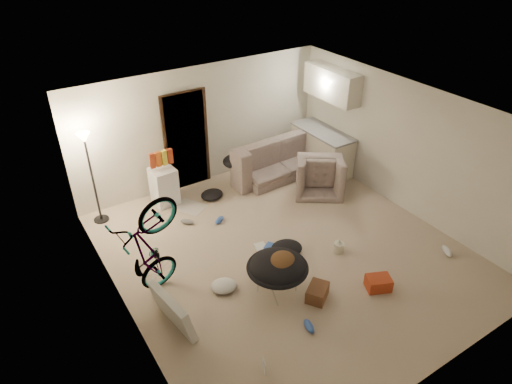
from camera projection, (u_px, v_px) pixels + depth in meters
floor at (285, 252)px, 7.90m from camera, size 5.50×6.00×0.02m
ceiling at (291, 115)px, 6.57m from camera, size 5.50×6.00×0.02m
wall_back at (202, 125)px, 9.39m from camera, size 5.50×0.02×2.50m
wall_front at (447, 309)px, 5.08m from camera, size 5.50×0.02×2.50m
wall_left at (118, 249)px, 5.97m from camera, size 0.02×6.00×2.50m
wall_right at (407, 148)px, 8.50m from camera, size 0.02×6.00×2.50m
doorway at (186, 141)px, 9.29m from camera, size 0.85×0.10×2.04m
door_trim at (186, 141)px, 9.27m from camera, size 0.97×0.04×2.10m
floor_lamp at (88, 159)px, 8.00m from camera, size 0.28×0.28×1.81m
kitchen_counter at (322, 151)px, 10.21m from camera, size 0.60×1.50×0.88m
counter_top at (323, 132)px, 9.96m from camera, size 0.64×1.54×0.04m
kitchen_uppers at (332, 84)px, 9.47m from camera, size 0.38×1.40×0.65m
sofa at (273, 158)px, 10.12m from camera, size 2.32×1.00×0.67m
armchair at (318, 175)px, 9.53m from camera, size 1.27×1.24×0.63m
bicycle at (152, 272)px, 6.75m from camera, size 1.90×1.06×1.04m
book_asset at (265, 375)px, 5.79m from camera, size 0.24×0.21×0.02m
mini_fridge at (164, 186)px, 9.00m from camera, size 0.48×0.48×0.77m
snack_box_0 at (152, 161)px, 8.60m from camera, size 0.11×0.08×0.30m
snack_box_1 at (158, 159)px, 8.65m from camera, size 0.10×0.07×0.30m
snack_box_2 at (164, 158)px, 8.71m from camera, size 0.11×0.09×0.30m
snack_box_3 at (170, 156)px, 8.76m from camera, size 0.10×0.07×0.30m
saucer_chair at (277, 272)px, 6.86m from camera, size 0.94×0.94×0.67m
hoodie at (282, 262)px, 6.76m from camera, size 0.62×0.59×0.22m
sofa_drape at (236, 161)px, 9.57m from camera, size 0.62×0.54×0.28m
tv_box at (172, 310)px, 6.33m from camera, size 0.35×0.93×0.61m
drink_case_a at (317, 292)px, 6.89m from camera, size 0.47×0.44×0.22m
drink_case_b at (378, 283)px, 7.07m from camera, size 0.45×0.40×0.21m
juicer at (339, 247)px, 7.83m from camera, size 0.18×0.18×0.26m
newspaper at (190, 207)px, 9.06m from camera, size 0.67×0.72×0.01m
book_blue at (273, 247)px, 7.96m from camera, size 0.33×0.36×0.03m
book_white at (261, 247)px, 7.97m from camera, size 0.24×0.29×0.02m
shoe_0 at (219, 220)px, 8.60m from camera, size 0.28×0.23×0.10m
shoe_1 at (187, 222)px, 8.56m from camera, size 0.26×0.26×0.10m
shoe_2 at (309, 326)px, 6.41m from camera, size 0.17×0.29×0.10m
shoe_4 at (447, 251)px, 7.82m from camera, size 0.24×0.32×0.11m
clothes_lump_a at (287, 248)px, 7.83m from camera, size 0.66×0.60×0.17m
clothes_lump_b at (212, 195)px, 9.33m from camera, size 0.53×0.48×0.14m
clothes_lump_c at (224, 286)px, 7.08m from camera, size 0.52×0.49×0.13m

